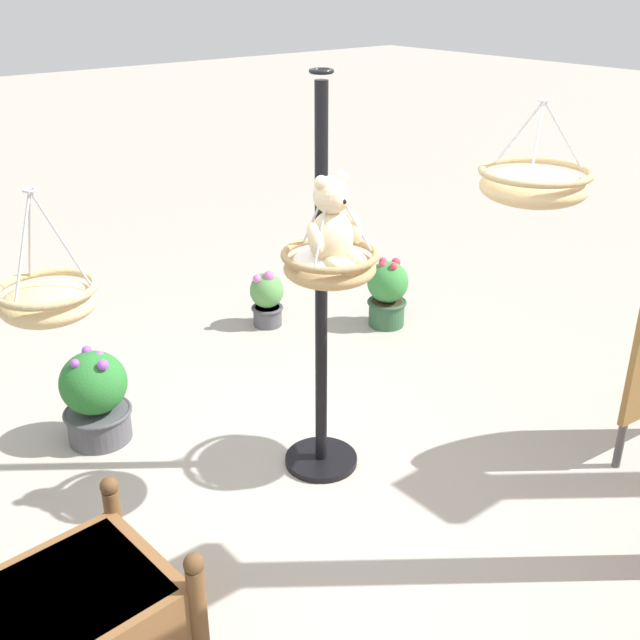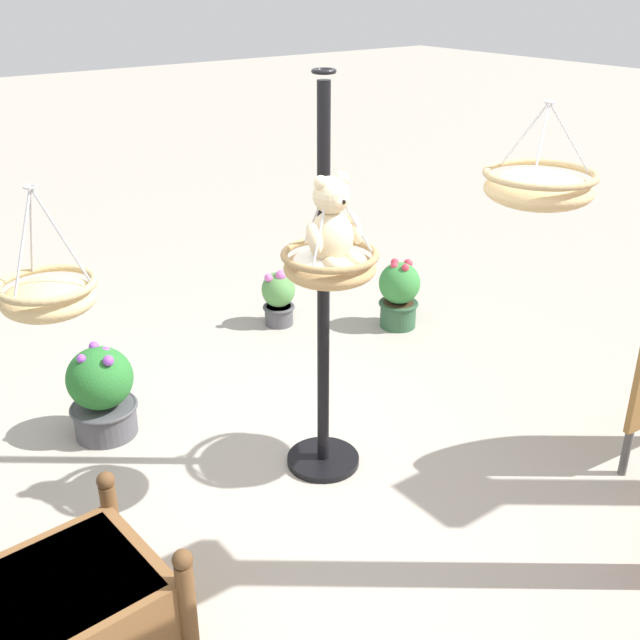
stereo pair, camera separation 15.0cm
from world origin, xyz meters
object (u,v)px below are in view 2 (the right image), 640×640
Objects in this scene: hanging_basket_with_teddy at (330,265)px; hanging_basket_left_high at (539,187)px; teddy_bear at (333,228)px; potted_plant_fern_front at (278,297)px; display_pole_central at (323,361)px; potted_plant_trailing_ivy at (399,294)px; hanging_basket_right_low at (48,296)px; potted_plant_conical_shrub at (102,393)px; wooden_planter_box at (55,622)px.

hanging_basket_with_teddy is 1.17m from hanging_basket_left_high.
hanging_basket_with_teddy is at bearing -90.00° from teddy_bear.
hanging_basket_with_teddy is 2.59m from potted_plant_fern_front.
display_pole_central is 3.92× the size of hanging_basket_left_high.
teddy_bear is at bearing 38.39° from potted_plant_trailing_ivy.
potted_plant_fern_front is 1.01m from potted_plant_trailing_ivy.
hanging_basket_left_high is 0.95× the size of hanging_basket_right_low.
hanging_basket_left_high reaches higher than potted_plant_conical_shrub.
hanging_basket_right_low reaches higher than potted_plant_conical_shrub.
teddy_bear is 2.70m from potted_plant_fern_front.
hanging_basket_right_low reaches higher than teddy_bear.
wooden_planter_box is at bearing 61.85° from hanging_basket_right_low.
hanging_basket_left_high is (-0.90, 0.66, 1.02)m from display_pole_central.
display_pole_central is at bearing 169.16° from hanging_basket_right_low.
display_pole_central is 4.95× the size of teddy_bear.
potted_plant_fern_front is (-0.90, -1.81, -0.46)m from display_pole_central.
hanging_basket_with_teddy is at bearing -21.44° from hanging_basket_left_high.
potted_plant_fern_front is (-1.05, -2.09, -1.36)m from teddy_bear.
hanging_basket_with_teddy is at bearing 59.04° from display_pole_central.
potted_plant_fern_front is at bearing -39.00° from potted_plant_trailing_ivy.
hanging_basket_left_high is 1.18× the size of potted_plant_fern_front.
teddy_bear reaches higher than wooden_planter_box.
teddy_bear is 1.37m from hanging_basket_right_low.
potted_plant_trailing_ivy is at bearing -163.49° from hanging_basket_right_low.
hanging_basket_with_teddy reaches higher than potted_plant_fern_front.
wooden_planter_box is at bearing 40.44° from potted_plant_fern_front.
potted_plant_conical_shrub is (1.83, -1.76, -1.42)m from hanging_basket_left_high.
display_pole_central reaches higher than hanging_basket_right_low.
wooden_planter_box is at bearing 25.55° from potted_plant_trailing_ivy.
hanging_basket_right_low is (2.29, -0.93, -0.35)m from hanging_basket_left_high.
display_pole_central reaches higher than potted_plant_trailing_ivy.
potted_plant_conical_shrub is (1.83, 0.71, 0.06)m from potted_plant_fern_front.
hanging_basket_with_teddy is 1.17× the size of teddy_bear.
hanging_basket_left_high is at bearing 136.11° from potted_plant_conical_shrub.
hanging_basket_with_teddy is 2.03m from wooden_planter_box.
display_pole_central is 2.27× the size of wooden_planter_box.
hanging_basket_with_teddy is 0.86× the size of potted_plant_conical_shrub.
hanging_basket_right_low is 0.98× the size of potted_plant_conical_shrub.
hanging_basket_with_teddy is at bearing 63.04° from potted_plant_fern_front.
potted_plant_trailing_ivy is at bearing -141.61° from teddy_bear.
teddy_bear is at bearing 156.55° from hanging_basket_right_low.
hanging_basket_right_low is at bearing -22.56° from hanging_basket_with_teddy.
hanging_basket_left_high is 0.58× the size of wooden_planter_box.
potted_plant_conical_shrub is (0.78, -1.35, -1.10)m from hanging_basket_with_teddy.
hanging_basket_with_teddy is 1.09× the size of potted_plant_fern_front.
potted_plant_conical_shrub is at bearing 21.25° from potted_plant_fern_front.
potted_plant_conical_shrub is at bearing 1.72° from potted_plant_trailing_ivy.
potted_plant_trailing_ivy is (-0.78, 0.63, 0.05)m from potted_plant_fern_front.
teddy_bear is (-0.00, 0.02, 0.20)m from hanging_basket_with_teddy.
hanging_basket_right_low is (1.24, -0.54, -0.23)m from teddy_bear.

